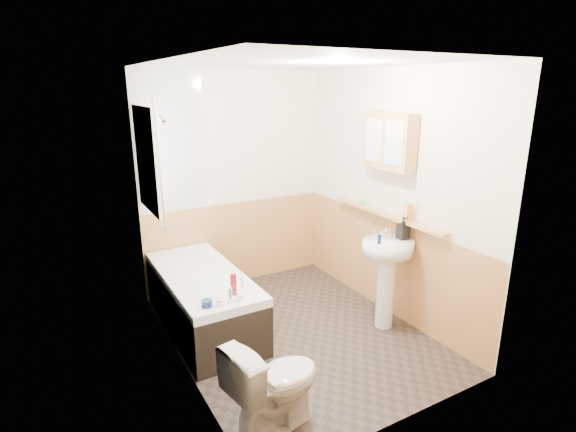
{
  "coord_description": "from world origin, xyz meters",
  "views": [
    {
      "loc": [
        -1.99,
        -3.34,
        2.32
      ],
      "look_at": [
        0.0,
        0.15,
        1.15
      ],
      "focal_mm": 28.0,
      "sensor_mm": 36.0,
      "label": 1
    }
  ],
  "objects_px": {
    "bathtub": "(203,299)",
    "medicine_cabinet": "(389,141)",
    "sink": "(387,266)",
    "pine_shelf": "(386,214)",
    "toilet": "(275,384)"
  },
  "relations": [
    {
      "from": "bathtub",
      "to": "medicine_cabinet",
      "type": "height_order",
      "value": "medicine_cabinet"
    },
    {
      "from": "bathtub",
      "to": "medicine_cabinet",
      "type": "xyz_separation_m",
      "value": [
        1.74,
        -0.6,
        1.5
      ]
    },
    {
      "from": "sink",
      "to": "medicine_cabinet",
      "type": "xyz_separation_m",
      "value": [
        0.17,
        0.27,
        1.16
      ]
    },
    {
      "from": "sink",
      "to": "pine_shelf",
      "type": "xyz_separation_m",
      "value": [
        0.2,
        0.28,
        0.42
      ]
    },
    {
      "from": "pine_shelf",
      "to": "bathtub",
      "type": "bearing_deg",
      "value": 161.64
    },
    {
      "from": "toilet",
      "to": "pine_shelf",
      "type": "bearing_deg",
      "value": -72.36
    },
    {
      "from": "toilet",
      "to": "pine_shelf",
      "type": "xyz_separation_m",
      "value": [
        1.8,
        0.97,
        0.72
      ]
    },
    {
      "from": "bathtub",
      "to": "pine_shelf",
      "type": "relative_size",
      "value": 1.05
    },
    {
      "from": "toilet",
      "to": "pine_shelf",
      "type": "distance_m",
      "value": 2.17
    },
    {
      "from": "toilet",
      "to": "medicine_cabinet",
      "type": "bearing_deg",
      "value": -72.26
    },
    {
      "from": "sink",
      "to": "bathtub",
      "type": "bearing_deg",
      "value": 142.18
    },
    {
      "from": "bathtub",
      "to": "toilet",
      "type": "relative_size",
      "value": 2.33
    },
    {
      "from": "toilet",
      "to": "pine_shelf",
      "type": "relative_size",
      "value": 0.45
    },
    {
      "from": "pine_shelf",
      "to": "medicine_cabinet",
      "type": "distance_m",
      "value": 0.74
    },
    {
      "from": "sink",
      "to": "pine_shelf",
      "type": "height_order",
      "value": "pine_shelf"
    }
  ]
}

